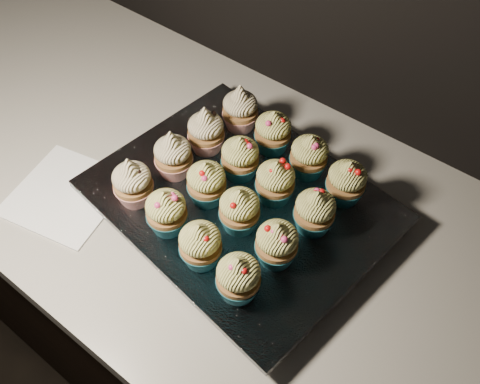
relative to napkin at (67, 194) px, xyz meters
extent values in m
cube|color=black|center=(0.16, 0.16, -0.47)|extent=(2.40, 0.60, 0.86)
cube|color=beige|center=(0.16, 0.16, -0.02)|extent=(2.44, 0.64, 0.04)
cube|color=white|center=(0.00, 0.00, 0.00)|extent=(0.20, 0.20, 0.00)
cube|color=black|center=(0.25, 0.15, 0.01)|extent=(0.45, 0.37, 0.02)
cube|color=silver|center=(0.25, 0.15, 0.03)|extent=(0.49, 0.41, 0.01)
cone|color=#A51C17|center=(0.12, 0.05, 0.05)|extent=(0.06, 0.06, 0.03)
ellipsoid|color=beige|center=(0.12, 0.05, 0.09)|extent=(0.06, 0.06, 0.04)
cone|color=beige|center=(0.12, 0.05, 0.11)|extent=(0.03, 0.03, 0.03)
cone|color=#175E6E|center=(0.20, 0.04, 0.05)|extent=(0.06, 0.06, 0.03)
ellipsoid|color=#E3DD72|center=(0.20, 0.04, 0.09)|extent=(0.06, 0.06, 0.04)
cone|color=#E3DD72|center=(0.20, 0.04, 0.11)|extent=(0.03, 0.03, 0.02)
cone|color=#175E6E|center=(0.28, 0.03, 0.05)|extent=(0.06, 0.06, 0.03)
ellipsoid|color=#E3DD72|center=(0.28, 0.03, 0.09)|extent=(0.06, 0.06, 0.04)
cone|color=#E3DD72|center=(0.28, 0.03, 0.11)|extent=(0.03, 0.03, 0.02)
cone|color=#175E6E|center=(0.35, 0.02, 0.05)|extent=(0.06, 0.06, 0.03)
ellipsoid|color=#E3DD72|center=(0.35, 0.02, 0.09)|extent=(0.06, 0.06, 0.04)
cone|color=#E3DD72|center=(0.35, 0.02, 0.11)|extent=(0.03, 0.03, 0.02)
cone|color=#A51C17|center=(0.13, 0.13, 0.05)|extent=(0.06, 0.06, 0.03)
ellipsoid|color=beige|center=(0.13, 0.13, 0.09)|extent=(0.06, 0.06, 0.04)
cone|color=beige|center=(0.13, 0.13, 0.11)|extent=(0.03, 0.03, 0.03)
cone|color=#175E6E|center=(0.21, 0.12, 0.05)|extent=(0.06, 0.06, 0.03)
ellipsoid|color=#E3DD72|center=(0.21, 0.12, 0.09)|extent=(0.06, 0.06, 0.04)
cone|color=#E3DD72|center=(0.21, 0.12, 0.11)|extent=(0.03, 0.03, 0.02)
cone|color=#175E6E|center=(0.28, 0.11, 0.05)|extent=(0.06, 0.06, 0.03)
ellipsoid|color=#E3DD72|center=(0.28, 0.11, 0.09)|extent=(0.06, 0.06, 0.04)
cone|color=#E3DD72|center=(0.28, 0.11, 0.11)|extent=(0.03, 0.03, 0.02)
cone|color=#175E6E|center=(0.36, 0.10, 0.05)|extent=(0.06, 0.06, 0.03)
ellipsoid|color=#E3DD72|center=(0.36, 0.10, 0.09)|extent=(0.06, 0.06, 0.04)
cone|color=#E3DD72|center=(0.36, 0.10, 0.11)|extent=(0.03, 0.03, 0.02)
cone|color=#A51C17|center=(0.14, 0.21, 0.05)|extent=(0.06, 0.06, 0.03)
ellipsoid|color=beige|center=(0.14, 0.21, 0.09)|extent=(0.06, 0.06, 0.04)
cone|color=beige|center=(0.14, 0.21, 0.11)|extent=(0.03, 0.03, 0.03)
cone|color=#175E6E|center=(0.22, 0.20, 0.05)|extent=(0.06, 0.06, 0.03)
ellipsoid|color=#E3DD72|center=(0.22, 0.20, 0.09)|extent=(0.06, 0.06, 0.04)
cone|color=#E3DD72|center=(0.22, 0.20, 0.11)|extent=(0.03, 0.03, 0.02)
cone|color=#175E6E|center=(0.29, 0.19, 0.05)|extent=(0.06, 0.06, 0.03)
ellipsoid|color=#E3DD72|center=(0.29, 0.19, 0.09)|extent=(0.06, 0.06, 0.04)
cone|color=#E3DD72|center=(0.29, 0.19, 0.11)|extent=(0.03, 0.03, 0.02)
cone|color=#175E6E|center=(0.37, 0.18, 0.05)|extent=(0.06, 0.06, 0.03)
ellipsoid|color=#E3DD72|center=(0.37, 0.18, 0.09)|extent=(0.06, 0.06, 0.04)
cone|color=#E3DD72|center=(0.37, 0.18, 0.11)|extent=(0.03, 0.03, 0.02)
cone|color=#A51C17|center=(0.15, 0.28, 0.05)|extent=(0.06, 0.06, 0.03)
ellipsoid|color=beige|center=(0.15, 0.28, 0.09)|extent=(0.06, 0.06, 0.04)
cone|color=beige|center=(0.15, 0.28, 0.11)|extent=(0.03, 0.03, 0.03)
cone|color=#175E6E|center=(0.23, 0.28, 0.05)|extent=(0.06, 0.06, 0.03)
ellipsoid|color=#E3DD72|center=(0.23, 0.28, 0.09)|extent=(0.06, 0.06, 0.04)
cone|color=#E3DD72|center=(0.23, 0.28, 0.11)|extent=(0.03, 0.03, 0.02)
cone|color=#175E6E|center=(0.31, 0.27, 0.05)|extent=(0.06, 0.06, 0.03)
ellipsoid|color=#E3DD72|center=(0.31, 0.27, 0.09)|extent=(0.06, 0.06, 0.04)
cone|color=#E3DD72|center=(0.31, 0.27, 0.11)|extent=(0.03, 0.03, 0.02)
cone|color=#175E6E|center=(0.38, 0.26, 0.05)|extent=(0.06, 0.06, 0.03)
ellipsoid|color=#E3DD72|center=(0.38, 0.26, 0.09)|extent=(0.06, 0.06, 0.04)
cone|color=#E3DD72|center=(0.38, 0.26, 0.11)|extent=(0.03, 0.03, 0.02)
camera|label=1|loc=(0.58, -0.26, 0.71)|focal=40.00mm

